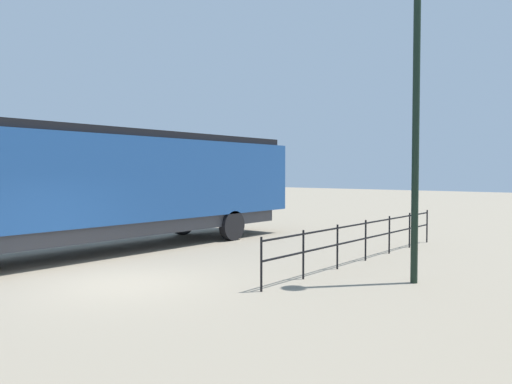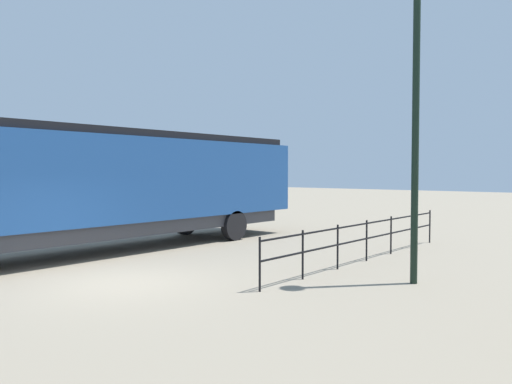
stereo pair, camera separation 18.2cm
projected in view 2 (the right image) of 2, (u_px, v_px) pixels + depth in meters
ground_plane at (118, 283)px, 11.51m from camera, size 120.00×120.00×0.00m
locomotive at (90, 183)px, 15.53m from camera, size 2.99×17.58×3.86m
lamp_post at (416, 54)px, 11.27m from camera, size 0.54×0.54×7.39m
platform_fence at (367, 235)px, 14.34m from camera, size 0.05×9.65×1.17m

